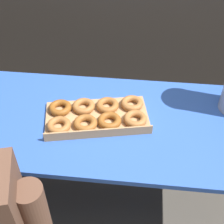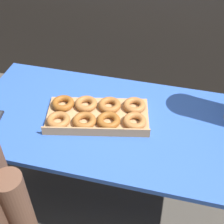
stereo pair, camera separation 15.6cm
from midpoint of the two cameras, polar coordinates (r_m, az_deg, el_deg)
ground_plane at (r=2.16m, az=3.04°, el=-15.79°), size 12.00×12.00×0.00m
folding_table at (r=1.62m, az=3.90°, el=-3.03°), size 1.55×0.73×0.72m
donut_box at (r=1.60m, az=0.10°, el=-0.49°), size 0.57×0.38×0.05m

